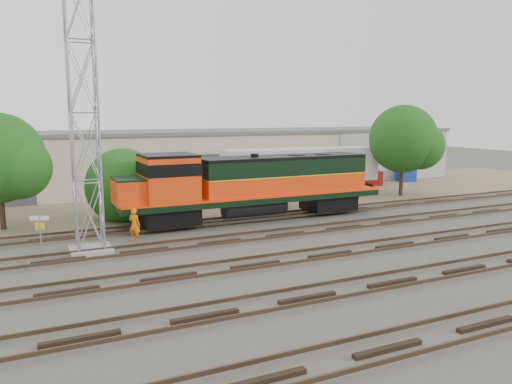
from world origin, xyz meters
name	(u,v)px	position (x,y,z in m)	size (l,w,h in m)	color
ground	(299,242)	(0.00, 0.00, 0.00)	(140.00, 140.00, 0.00)	#47423A
dirt_strip	(206,199)	(0.00, 15.00, 0.01)	(80.00, 16.00, 0.02)	#726047
tracks	(330,254)	(0.00, -3.00, 0.08)	(80.00, 20.40, 0.28)	black
warehouse	(177,159)	(0.04, 22.98, 2.65)	(58.40, 10.40, 5.30)	beige
locomotive	(250,184)	(-0.14, 6.00, 2.41)	(17.53, 3.08, 4.21)	black
signal_tower	(84,118)	(-10.41, 2.76, 6.62)	(2.00, 2.00, 13.55)	gray
sign_post	(40,228)	(-12.67, 2.46, 1.48)	(0.82, 0.34, 2.12)	gray
worker	(135,225)	(-7.98, 3.87, 0.91)	(0.66, 0.44, 1.82)	orange
semi_trailer	(305,167)	(7.83, 12.63, 2.54)	(13.31, 3.63, 4.04)	silver
dumpster_blue	(406,174)	(22.25, 16.62, 0.75)	(1.60, 1.50, 1.50)	navy
dumpster_red	(373,178)	(17.39, 15.76, 0.70)	(1.50, 1.40, 1.40)	maroon
tree_west	(3,160)	(-14.22, 9.80, 4.14)	(5.56, 5.30, 6.93)	#382619
tree_mid	(128,188)	(-7.08, 9.92, 2.05)	(5.18, 4.93, 4.93)	#382619
tree_east	(407,141)	(15.84, 9.52, 4.63)	(5.90, 5.62, 7.58)	#382619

